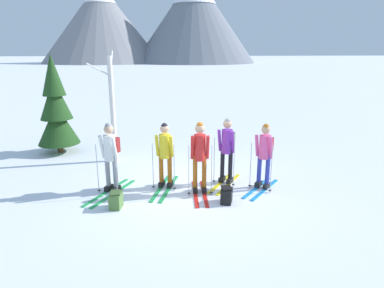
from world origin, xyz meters
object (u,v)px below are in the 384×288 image
(skier_in_white, at_px, (110,154))
(backpack_on_snow_front, at_px, (227,195))
(skier_in_purple, at_px, (227,147))
(skier_in_pink, at_px, (265,153))
(birch_tree_tall, at_px, (112,108))
(backpack_on_snow_beside, at_px, (116,200))
(skier_in_red, at_px, (200,153))
(pine_tree_near, at_px, (56,109))
(skier_in_yellow, at_px, (165,152))

(skier_in_white, distance_m, backpack_on_snow_front, 2.93)
(skier_in_purple, height_order, skier_in_pink, skier_in_purple)
(birch_tree_tall, bearing_deg, skier_in_pink, -33.86)
(skier_in_pink, xyz_separation_m, backpack_on_snow_front, (-1.10, -0.75, -0.74))
(skier_in_white, xyz_separation_m, backpack_on_snow_beside, (0.17, -0.93, -0.79))
(skier_in_white, bearing_deg, birch_tree_tall, 94.18)
(backpack_on_snow_front, bearing_deg, skier_in_red, 128.43)
(skier_in_pink, relative_size, birch_tree_tall, 0.49)
(skier_in_red, distance_m, backpack_on_snow_front, 1.18)
(pine_tree_near, bearing_deg, backpack_on_snow_front, -43.47)
(skier_in_white, height_order, skier_in_red, skier_in_red)
(skier_in_pink, height_order, backpack_on_snow_front, skier_in_pink)
(skier_in_white, distance_m, skier_in_red, 2.14)
(pine_tree_near, bearing_deg, skier_in_pink, -32.77)
(skier_in_purple, xyz_separation_m, backpack_on_snow_beside, (-2.73, -1.17, -0.79))
(skier_in_red, relative_size, pine_tree_near, 0.54)
(skier_in_red, xyz_separation_m, backpack_on_snow_beside, (-1.95, -0.64, -0.82))
(skier_in_pink, relative_size, backpack_on_snow_front, 4.33)
(pine_tree_near, xyz_separation_m, backpack_on_snow_front, (4.79, -4.54, -1.32))
(backpack_on_snow_front, bearing_deg, skier_in_purple, 78.02)
(birch_tree_tall, height_order, backpack_on_snow_beside, birch_tree_tall)
(skier_in_pink, distance_m, backpack_on_snow_front, 1.53)
(skier_in_red, xyz_separation_m, skier_in_purple, (0.78, 0.53, -0.02))
(skier_in_yellow, relative_size, skier_in_pink, 1.04)
(skier_in_purple, bearing_deg, skier_in_white, -175.34)
(skier_in_yellow, distance_m, skier_in_pink, 2.46)
(skier_in_purple, height_order, backpack_on_snow_front, skier_in_purple)
(skier_in_yellow, height_order, pine_tree_near, pine_tree_near)
(skier_in_yellow, distance_m, pine_tree_near, 4.91)
(skier_in_purple, relative_size, backpack_on_snow_front, 4.51)
(skier_in_purple, distance_m, backpack_on_snow_front, 1.46)
(birch_tree_tall, bearing_deg, skier_in_red, -49.78)
(pine_tree_near, distance_m, backpack_on_snow_front, 6.73)
(birch_tree_tall, bearing_deg, pine_tree_near, 149.51)
(skier_in_white, bearing_deg, backpack_on_snow_front, -19.93)
(skier_in_red, distance_m, pine_tree_near, 5.78)
(skier_in_red, bearing_deg, birch_tree_tall, 130.22)
(birch_tree_tall, bearing_deg, skier_in_white, -85.82)
(pine_tree_near, relative_size, backpack_on_snow_beside, 8.64)
(skier_in_white, distance_m, birch_tree_tall, 2.53)
(skier_in_red, xyz_separation_m, skier_in_pink, (1.63, 0.08, -0.07))
(skier_in_pink, xyz_separation_m, birch_tree_tall, (-3.93, 2.64, 0.75))
(backpack_on_snow_beside, bearing_deg, skier_in_yellow, 42.98)
(skier_in_purple, xyz_separation_m, pine_tree_near, (-5.04, 3.34, 0.52))
(skier_in_purple, bearing_deg, backpack_on_snow_beside, -156.84)
(pine_tree_near, bearing_deg, birch_tree_tall, -30.49)
(pine_tree_near, xyz_separation_m, backpack_on_snow_beside, (2.31, -4.51, -1.32))
(skier_in_yellow, height_order, birch_tree_tall, birch_tree_tall)
(birch_tree_tall, xyz_separation_m, backpack_on_snow_beside, (0.35, -3.36, -1.50))
(skier_in_pink, bearing_deg, birch_tree_tall, 146.14)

